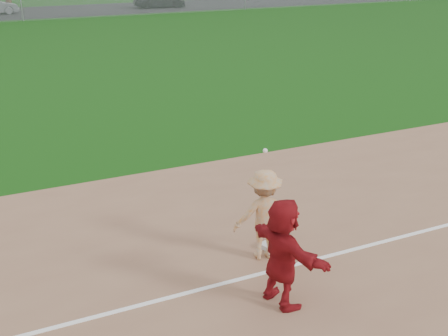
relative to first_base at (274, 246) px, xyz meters
name	(u,v)px	position (x,y,z in m)	size (l,w,h in m)	color
ground	(255,252)	(-0.41, 0.05, -0.07)	(160.00, 160.00, 0.00)	#12440D
foul_line	(274,270)	(-0.41, -0.75, -0.05)	(60.00, 0.10, 0.01)	white
parking_asphalt	(15,13)	(-0.41, 46.05, -0.07)	(120.00, 10.00, 0.01)	black
first_base	(274,246)	(0.00, 0.00, 0.00)	(0.45, 0.45, 0.10)	silver
base_runner	(283,253)	(-0.82, -1.68, 0.94)	(1.83, 0.58, 1.97)	maroon
car_right	(159,0)	(12.82, 45.09, 0.68)	(2.07, 5.09, 1.48)	black
first_base_play	(264,215)	(-0.36, -0.18, 0.88)	(1.33, 0.96, 2.21)	#A2A1A4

